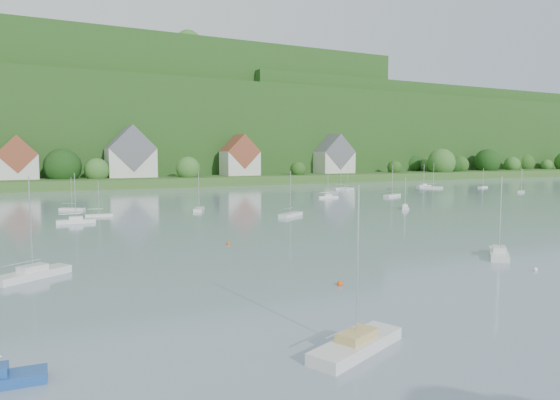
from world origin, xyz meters
TOP-DOWN VIEW (x-y plane):
  - far_shore_strip at (0.00, 200.00)m, footprint 600.00×60.00m
  - forested_ridge at (0.39, 268.57)m, footprint 620.00×181.22m
  - village_building_1 at (-30.00, 189.00)m, footprint 12.00×9.36m
  - village_building_2 at (5.00, 188.00)m, footprint 16.00×11.44m
  - village_building_3 at (45.00, 186.00)m, footprint 13.00×10.40m
  - village_building_4 at (90.00, 190.00)m, footprint 15.00×10.40m
  - near_sailboat_2 at (-12.38, 29.12)m, footprint 7.05×4.40m
  - near_sailboat_3 at (16.34, 43.75)m, footprint 5.86×5.58m
  - near_sailboat_6 at (-28.04, 55.77)m, footprint 6.55×5.19m
  - mooring_buoy_0 at (-5.28, 41.49)m, footprint 0.51×0.51m
  - mooring_buoy_1 at (14.08, 37.73)m, footprint 0.40×0.40m
  - mooring_buoy_3 at (-6.62, 63.76)m, footprint 0.46×0.46m
  - far_sailboat_cluster at (12.23, 117.17)m, footprint 189.92×70.74m

SIDE VIEW (x-z plane):
  - mooring_buoy_0 at x=-5.28m, z-range -0.25..0.25m
  - mooring_buoy_1 at x=14.08m, z-range -0.20..0.20m
  - mooring_buoy_3 at x=-6.62m, z-range -0.23..0.23m
  - far_sailboat_cluster at x=12.23m, z-range -3.99..4.72m
  - near_sailboat_3 at x=16.34m, z-range -3.82..4.72m
  - near_sailboat_6 at x=-28.04m, z-range -4.01..4.93m
  - near_sailboat_2 at x=-12.38m, z-range -4.15..5.09m
  - far_shore_strip at x=0.00m, z-range 0.00..3.00m
  - village_building_1 at x=-30.00m, z-range 1.75..15.75m
  - village_building_3 at x=45.00m, z-range 1.68..17.18m
  - village_building_4 at x=90.00m, z-range 1.34..17.84m
  - village_building_2 at x=5.00m, z-range 1.27..19.27m
  - forested_ridge at x=0.39m, z-range -12.06..57.83m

